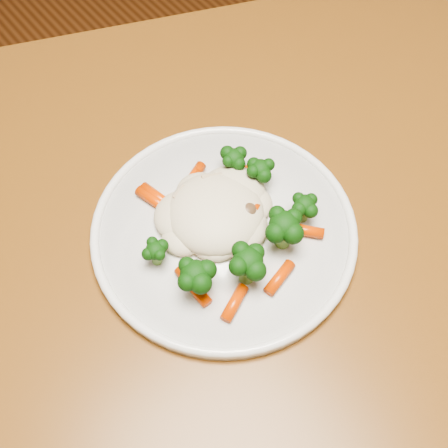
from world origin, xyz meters
The scene contains 3 objects.
dining_table centered at (0.07, -0.13, 0.65)m, with size 1.43×1.21×0.75m.
plate centered at (0.15, -0.12, 0.76)m, with size 0.28×0.28×0.01m, color white.
meal centered at (0.16, -0.13, 0.78)m, with size 0.19×0.19×0.05m.
Camera 1 is at (-0.04, -0.37, 1.27)m, focal length 45.00 mm.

